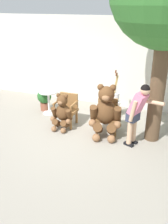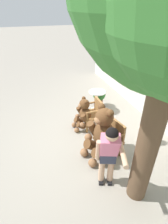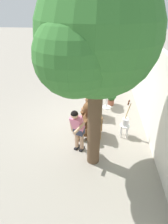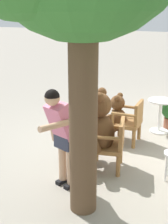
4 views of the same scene
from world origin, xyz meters
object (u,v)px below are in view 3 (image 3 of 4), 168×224
(teddy_bear_small, at_px, (89,106))
(round_side_table, at_px, (107,98))
(brush_bucket, at_px, (126,121))
(potted_plant, at_px, (111,97))
(wooden_chair_left, at_px, (96,107))
(teddy_bear_large, at_px, (87,119))
(person_visitor, at_px, (77,127))
(white_stool, at_px, (125,128))
(wooden_chair_right, at_px, (95,124))
(patio_tree, at_px, (94,42))

(teddy_bear_small, bearing_deg, round_side_table, 137.41)
(brush_bucket, bearing_deg, round_side_table, -163.48)
(round_side_table, distance_m, potted_plant, 0.33)
(wooden_chair_left, relative_size, teddy_bear_large, 0.64)
(round_side_table, bearing_deg, potted_plant, 143.65)
(wooden_chair_left, height_order, round_side_table, wooden_chair_left)
(person_visitor, height_order, round_side_table, person_visitor)
(person_visitor, relative_size, round_side_table, 2.16)
(white_stool, relative_size, brush_bucket, 0.49)
(potted_plant, bearing_deg, person_visitor, -20.18)
(brush_bucket, bearing_deg, teddy_bear_large, -86.25)
(wooden_chair_left, bearing_deg, white_stool, 42.57)
(wooden_chair_left, bearing_deg, wooden_chair_right, -0.07)
(wooden_chair_right, xyz_separation_m, brush_bucket, (-0.06, 1.02, 0.18))
(person_visitor, bearing_deg, patio_tree, 43.16)
(potted_plant, bearing_deg, wooden_chair_left, -30.98)
(teddy_bear_large, relative_size, person_visitor, 0.87)
(person_visitor, xyz_separation_m, potted_plant, (-3.06, 1.12, -0.52))
(teddy_bear_large, height_order, brush_bucket, brush_bucket)
(teddy_bear_small, xyz_separation_m, brush_bucket, (1.10, 1.31, 0.16))
(wooden_chair_right, relative_size, brush_bucket, 0.91)
(teddy_bear_small, bearing_deg, teddy_bear_large, 2.01)
(round_side_table, bearing_deg, brush_bucket, 16.52)
(person_visitor, relative_size, brush_bucket, 1.65)
(teddy_bear_small, relative_size, person_visitor, 0.63)
(wooden_chair_right, bearing_deg, potted_plant, 163.90)
(person_visitor, bearing_deg, round_side_table, 161.58)
(patio_tree, relative_size, potted_plant, 6.82)
(person_visitor, distance_m, patio_tree, 2.49)
(teddy_bear_large, distance_m, round_side_table, 2.13)
(wooden_chair_left, bearing_deg, person_visitor, -13.61)
(teddy_bear_small, relative_size, round_side_table, 1.36)
(teddy_bear_large, xyz_separation_m, patio_tree, (1.25, 0.20, 2.67))
(teddy_bear_small, height_order, round_side_table, teddy_bear_small)
(teddy_bear_small, relative_size, white_stool, 2.13)
(wooden_chair_right, height_order, round_side_table, wooden_chair_right)
(teddy_bear_large, height_order, teddy_bear_small, teddy_bear_large)
(teddy_bear_small, xyz_separation_m, patio_tree, (2.44, 0.24, 2.85))
(person_visitor, bearing_deg, wooden_chair_left, 166.39)
(person_visitor, xyz_separation_m, white_stool, (-0.88, 1.50, -0.56))
(white_stool, distance_m, patio_tree, 3.43)
(brush_bucket, bearing_deg, person_visitor, -59.55)
(wooden_chair_right, relative_size, white_stool, 1.87)
(teddy_bear_large, height_order, white_stool, teddy_bear_large)
(round_side_table, bearing_deg, teddy_bear_small, -42.59)
(teddy_bear_small, distance_m, patio_tree, 3.76)
(round_side_table, height_order, potted_plant, round_side_table)
(round_side_table, bearing_deg, wooden_chair_right, -12.92)
(teddy_bear_large, bearing_deg, brush_bucket, 93.75)
(round_side_table, relative_size, patio_tree, 0.16)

